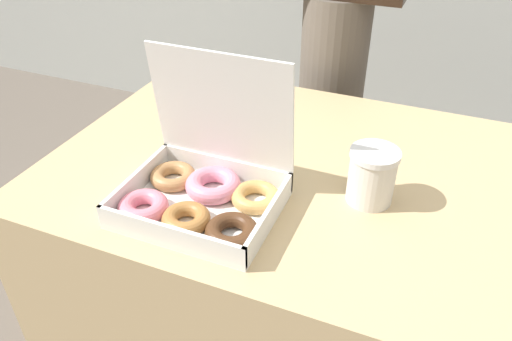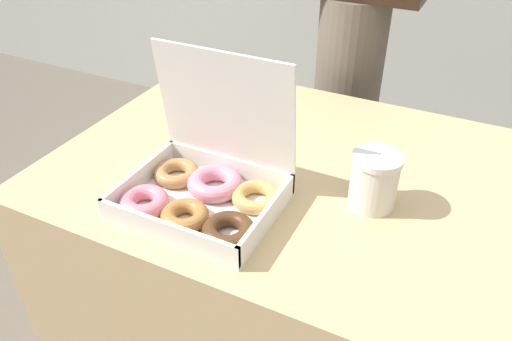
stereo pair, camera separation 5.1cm
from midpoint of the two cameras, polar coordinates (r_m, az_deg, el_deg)
name	(u,v)px [view 2 (the right image)]	position (r m, az deg, el deg)	size (l,w,h in m)	color
table	(279,279)	(1.34, 3.73, -12.27)	(0.98, 0.77, 0.74)	tan
donut_box	(205,186)	(0.96, -4.37, -1.83)	(0.32, 0.24, 0.29)	white
coffee_cup	(374,180)	(0.98, 14.83, -1.11)	(0.10, 0.10, 0.11)	silver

